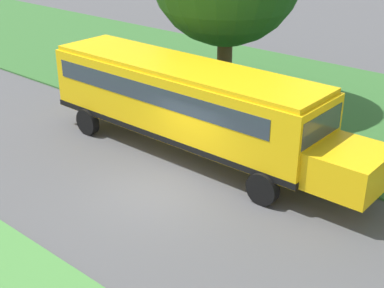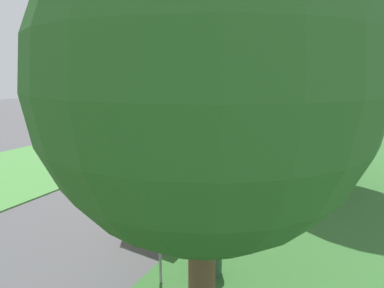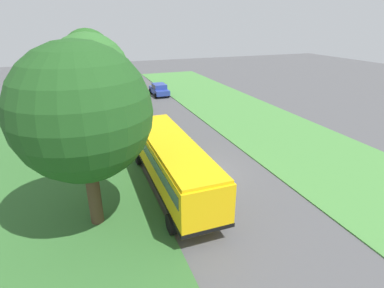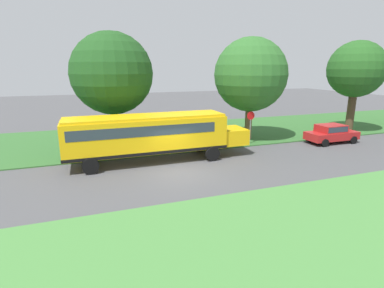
{
  "view_description": "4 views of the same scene",
  "coord_description": "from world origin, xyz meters",
  "px_view_note": "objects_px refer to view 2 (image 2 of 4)",
  "views": [
    {
      "loc": [
        10.11,
        10.03,
        8.19
      ],
      "look_at": [
        -1.52,
        0.13,
        1.13
      ],
      "focal_mm": 50.0,
      "sensor_mm": 36.0,
      "label": 1
    },
    {
      "loc": [
        -8.94,
        13.48,
        5.89
      ],
      "look_at": [
        -0.91,
        -0.94,
        1.91
      ],
      "focal_mm": 28.0,
      "sensor_mm": 36.0,
      "label": 2
    },
    {
      "loc": [
        -7.22,
        -16.29,
        9.46
      ],
      "look_at": [
        -0.63,
        1.12,
        1.71
      ],
      "focal_mm": 28.0,
      "sensor_mm": 36.0,
      "label": 3
    },
    {
      "loc": [
        16.39,
        -5.08,
        6.17
      ],
      "look_at": [
        -2.02,
        1.51,
        1.18
      ],
      "focal_mm": 28.0,
      "sensor_mm": 36.0,
      "label": 4
    }
  ],
  "objects_px": {
    "oak_tree_beside_bus": "(323,76)",
    "oak_tree_roadside_mid": "(205,87)",
    "stop_sign": "(159,229)",
    "trash_bin": "(212,261)",
    "school_bus": "(224,147)"
  },
  "relations": [
    {
      "from": "oak_tree_beside_bus",
      "to": "oak_tree_roadside_mid",
      "type": "relative_size",
      "value": 1.01
    },
    {
      "from": "oak_tree_roadside_mid",
      "to": "stop_sign",
      "type": "distance_m",
      "value": 4.32
    },
    {
      "from": "oak_tree_beside_bus",
      "to": "trash_bin",
      "type": "height_order",
      "value": "oak_tree_beside_bus"
    },
    {
      "from": "school_bus",
      "to": "oak_tree_roadside_mid",
      "type": "relative_size",
      "value": 1.43
    },
    {
      "from": "school_bus",
      "to": "oak_tree_beside_bus",
      "type": "relative_size",
      "value": 1.41
    },
    {
      "from": "oak_tree_beside_bus",
      "to": "oak_tree_roadside_mid",
      "type": "height_order",
      "value": "oak_tree_beside_bus"
    },
    {
      "from": "trash_bin",
      "to": "stop_sign",
      "type": "bearing_deg",
      "value": 45.62
    },
    {
      "from": "oak_tree_beside_bus",
      "to": "trash_bin",
      "type": "relative_size",
      "value": 9.79
    },
    {
      "from": "stop_sign",
      "to": "trash_bin",
      "type": "bearing_deg",
      "value": -134.38
    },
    {
      "from": "oak_tree_roadside_mid",
      "to": "trash_bin",
      "type": "xyz_separation_m",
      "value": [
        0.66,
        -1.9,
        -5.16
      ]
    },
    {
      "from": "oak_tree_roadside_mid",
      "to": "stop_sign",
      "type": "xyz_separation_m",
      "value": [
        1.74,
        -0.79,
        -3.87
      ]
    },
    {
      "from": "school_bus",
      "to": "trash_bin",
      "type": "height_order",
      "value": "school_bus"
    },
    {
      "from": "school_bus",
      "to": "trash_bin",
      "type": "distance_m",
      "value": 8.17
    },
    {
      "from": "stop_sign",
      "to": "trash_bin",
      "type": "relative_size",
      "value": 3.04
    },
    {
      "from": "school_bus",
      "to": "oak_tree_beside_bus",
      "type": "height_order",
      "value": "oak_tree_beside_bus"
    }
  ]
}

